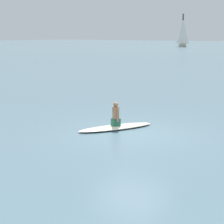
# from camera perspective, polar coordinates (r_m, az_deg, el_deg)

# --- Properties ---
(ground_plane) EXTENTS (400.00, 400.00, 0.00)m
(ground_plane) POSITION_cam_1_polar(r_m,az_deg,el_deg) (13.68, 2.94, -3.22)
(ground_plane) COLOR slate
(surfboard) EXTENTS (1.93, 3.01, 0.12)m
(surfboard) POSITION_cam_1_polar(r_m,az_deg,el_deg) (14.34, 0.56, -2.27)
(surfboard) COLOR silver
(surfboard) RESTS_ON ground
(person_paddler) EXTENTS (0.38, 0.37, 0.89)m
(person_paddler) POSITION_cam_1_polar(r_m,az_deg,el_deg) (14.24, 0.56, -0.45)
(person_paddler) COLOR #26664C
(person_paddler) RESTS_ON surfboard
(sailboat_far_left) EXTENTS (5.33, 5.48, 9.47)m
(sailboat_far_left) POSITION_cam_1_polar(r_m,az_deg,el_deg) (116.98, 10.44, 11.66)
(sailboat_far_left) COLOR #B2A893
(sailboat_far_left) RESTS_ON ground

